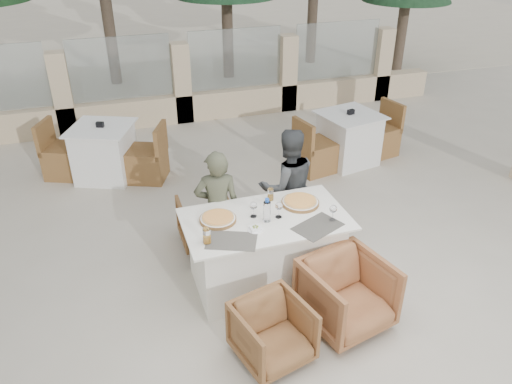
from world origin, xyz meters
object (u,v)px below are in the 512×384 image
object	(u,v)px
bg_table_b	(348,139)
diner_right	(288,186)
wine_glass_centre	(253,209)
beer_glass_right	(271,195)
bg_table_a	(105,152)
armchair_far_right	(289,222)
beer_glass_left	(207,236)
armchair_far_left	(205,222)
pizza_right	(300,202)
diner_left	(218,208)
wine_glass_corner	(333,212)
wine_glass_near	(279,209)
armchair_near_left	(273,333)
pizza_left	(218,219)
olive_dish	(255,228)
armchair_near_right	(347,294)
dining_table	(265,250)
water_bottle	(267,210)

from	to	relation	value
bg_table_b	diner_right	bearing A→B (deg)	-146.55
wine_glass_centre	beer_glass_right	world-z (taller)	wine_glass_centre
bg_table_a	armchair_far_right	bearing A→B (deg)	-27.48
beer_glass_left	armchair_far_left	bearing A→B (deg)	79.07
pizza_right	diner_left	bearing A→B (deg)	154.94
pizza_right	wine_glass_corner	xyz separation A→B (m)	(0.18, -0.37, 0.07)
wine_glass_near	armchair_near_left	bearing A→B (deg)	-112.43
diner_right	armchair_far_left	bearing A→B (deg)	-10.65
wine_glass_near	diner_left	distance (m)	0.74
diner_left	wine_glass_centre	bearing A→B (deg)	129.26
pizza_left	armchair_near_left	distance (m)	1.21
wine_glass_near	armchair_far_right	size ratio (longest dim) A/B	0.32
pizza_left	olive_dish	bearing A→B (deg)	-41.73
armchair_far_left	bg_table_b	distance (m)	2.88
wine_glass_near	olive_dish	world-z (taller)	wine_glass_near
wine_glass_corner	olive_dish	xyz separation A→B (m)	(-0.76, 0.07, -0.07)
pizza_left	wine_glass_corner	xyz separation A→B (m)	(1.05, -0.33, 0.07)
armchair_far_right	armchair_near_right	world-z (taller)	armchair_near_right
wine_glass_near	beer_glass_right	xyz separation A→B (m)	(0.04, 0.34, -0.03)
olive_dish	armchair_near_right	world-z (taller)	olive_dish
beer_glass_left	armchair_near_right	distance (m)	1.37
dining_table	diner_right	xyz separation A→B (m)	(0.49, 0.67, 0.30)
beer_glass_left	armchair_far_left	xyz separation A→B (m)	(0.21, 1.11, -0.57)
wine_glass_centre	dining_table	bearing A→B (deg)	-31.85
pizza_left	beer_glass_right	distance (m)	0.65
pizza_right	diner_left	world-z (taller)	diner_left
beer_glass_left	olive_dish	bearing A→B (deg)	7.43
armchair_near_left	wine_glass_corner	bearing A→B (deg)	26.55
wine_glass_corner	diner_left	world-z (taller)	diner_left
beer_glass_left	armchair_far_right	bearing A→B (deg)	36.08
dining_table	beer_glass_right	distance (m)	0.57
pizza_right	armchair_near_left	bearing A→B (deg)	-121.58
pizza_left	armchair_far_right	distance (m)	1.19
water_bottle	bg_table_a	bearing A→B (deg)	115.35
pizza_right	armchair_near_left	xyz separation A→B (m)	(-0.69, -1.12, -0.52)
wine_glass_corner	armchair_far_left	distance (m)	1.62
wine_glass_centre	olive_dish	size ratio (longest dim) A/B	1.67
armchair_far_left	bg_table_b	size ratio (longest dim) A/B	0.36
armchair_far_right	water_bottle	bearing A→B (deg)	45.63
beer_glass_right	armchair_near_right	world-z (taller)	beer_glass_right
armchair_near_left	diner_left	xyz separation A→B (m)	(-0.09, 1.48, 0.38)
dining_table	bg_table_a	xyz separation A→B (m)	(-1.40, 2.91, 0.00)
wine_glass_centre	bg_table_b	bearing A→B (deg)	45.21
olive_dish	bg_table_b	distance (m)	3.35
wine_glass_corner	olive_dish	bearing A→B (deg)	174.97
armchair_near_right	bg_table_a	xyz separation A→B (m)	(-1.92, 3.70, 0.05)
pizza_left	diner_right	size ratio (longest dim) A/B	0.26
bg_table_b	armchair_near_left	bearing A→B (deg)	-137.57
armchair_far_right	beer_glass_right	bearing A→B (deg)	33.34
armchair_near_left	olive_dish	bearing A→B (deg)	68.07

